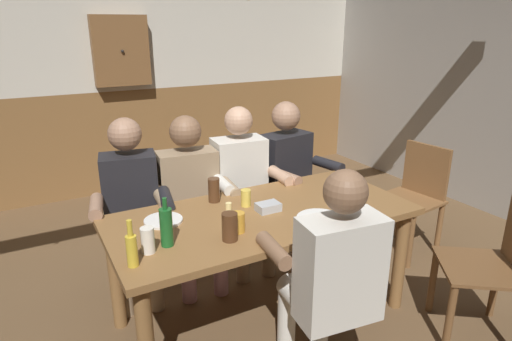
% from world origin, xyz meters
% --- Properties ---
extents(ground_plane, '(6.67, 6.67, 0.00)m').
position_xyz_m(ground_plane, '(0.00, 0.00, 0.00)').
color(ground_plane, brown).
extents(back_wall_upper, '(5.56, 0.12, 1.19)m').
position_xyz_m(back_wall_upper, '(0.00, 2.74, 1.71)').
color(back_wall_upper, beige).
extents(back_wall_wainscot, '(5.56, 0.12, 1.12)m').
position_xyz_m(back_wall_wainscot, '(0.00, 2.74, 0.56)').
color(back_wall_wainscot, brown).
rests_on(back_wall_wainscot, ground_plane).
extents(dining_table, '(1.82, 0.84, 0.73)m').
position_xyz_m(dining_table, '(0.00, -0.03, 0.62)').
color(dining_table, brown).
rests_on(dining_table, ground_plane).
extents(person_0, '(0.54, 0.59, 1.23)m').
position_xyz_m(person_0, '(-0.63, 0.63, 0.68)').
color(person_0, black).
rests_on(person_0, ground_plane).
extents(person_1, '(0.58, 0.55, 1.21)m').
position_xyz_m(person_1, '(-0.21, 0.62, 0.67)').
color(person_1, '#997F60').
rests_on(person_1, ground_plane).
extents(person_2, '(0.55, 0.56, 1.23)m').
position_xyz_m(person_2, '(0.20, 0.63, 0.68)').
color(person_2, silver).
rests_on(person_2, ground_plane).
extents(person_3, '(0.59, 0.58, 1.23)m').
position_xyz_m(person_3, '(0.62, 0.63, 0.69)').
color(person_3, black).
rests_on(person_3, ground_plane).
extents(person_4, '(0.56, 0.54, 1.21)m').
position_xyz_m(person_4, '(0.01, -0.68, 0.66)').
color(person_4, silver).
rests_on(person_4, ground_plane).
extents(chair_empty_near_left, '(0.61, 0.61, 0.88)m').
position_xyz_m(chair_empty_near_left, '(1.10, -0.83, 0.48)').
color(chair_empty_near_left, brown).
rests_on(chair_empty_near_left, ground_plane).
extents(chair_empty_far_end, '(0.49, 0.49, 0.88)m').
position_xyz_m(chair_empty_far_end, '(1.53, 0.16, 0.48)').
color(chair_empty_far_end, brown).
rests_on(chair_empty_far_end, ground_plane).
extents(table_candle, '(0.04, 0.04, 0.08)m').
position_xyz_m(table_candle, '(-0.20, 0.03, 0.77)').
color(table_candle, '#F9E08C').
rests_on(table_candle, dining_table).
extents(condiment_caddy, '(0.14, 0.10, 0.05)m').
position_xyz_m(condiment_caddy, '(0.04, -0.02, 0.75)').
color(condiment_caddy, '#B2B7BC').
rests_on(condiment_caddy, dining_table).
extents(plate_0, '(0.22, 0.22, 0.01)m').
position_xyz_m(plate_0, '(-0.56, 0.13, 0.73)').
color(plate_0, white).
rests_on(plate_0, dining_table).
extents(plate_1, '(0.27, 0.27, 0.01)m').
position_xyz_m(plate_1, '(0.24, -0.28, 0.73)').
color(plate_1, white).
rests_on(plate_1, dining_table).
extents(bottle_0, '(0.06, 0.06, 0.26)m').
position_xyz_m(bottle_0, '(-0.63, -0.15, 0.83)').
color(bottle_0, '#195923').
rests_on(bottle_0, dining_table).
extents(bottle_1, '(0.05, 0.05, 0.23)m').
position_xyz_m(bottle_1, '(-0.83, -0.26, 0.81)').
color(bottle_1, gold).
rests_on(bottle_1, dining_table).
extents(pint_glass_0, '(0.07, 0.07, 0.15)m').
position_xyz_m(pint_glass_0, '(-0.18, 0.27, 0.80)').
color(pint_glass_0, '#4C2D19').
rests_on(pint_glass_0, dining_table).
extents(pint_glass_1, '(0.08, 0.08, 0.15)m').
position_xyz_m(pint_glass_1, '(-0.32, -0.25, 0.80)').
color(pint_glass_1, '#4C2D19').
rests_on(pint_glass_1, dining_table).
extents(pint_glass_2, '(0.07, 0.07, 0.11)m').
position_xyz_m(pint_glass_2, '(-0.24, -0.19, 0.78)').
color(pint_glass_2, gold).
rests_on(pint_glass_2, dining_table).
extents(pint_glass_3, '(0.07, 0.07, 0.13)m').
position_xyz_m(pint_glass_3, '(-0.73, -0.17, 0.79)').
color(pint_glass_3, white).
rests_on(pint_glass_3, dining_table).
extents(pint_glass_4, '(0.06, 0.06, 0.11)m').
position_xyz_m(pint_glass_4, '(-0.04, 0.11, 0.78)').
color(pint_glass_4, '#E5C64C').
rests_on(pint_glass_4, dining_table).
extents(wall_dart_cabinet, '(0.56, 0.15, 0.70)m').
position_xyz_m(wall_dart_cabinet, '(-0.17, 2.61, 1.53)').
color(wall_dart_cabinet, brown).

